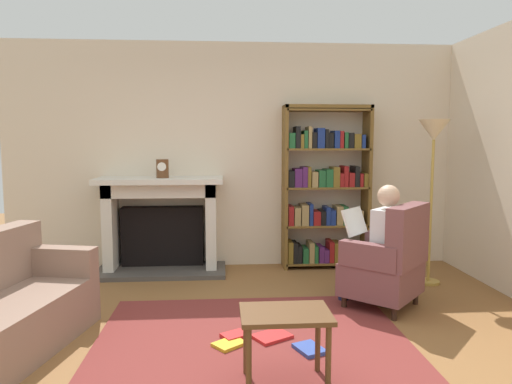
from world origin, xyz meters
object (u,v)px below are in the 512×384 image
at_px(fireplace, 162,222).
at_px(mantel_clock, 162,169).
at_px(armchair_reading, 388,263).
at_px(seated_reader, 377,240).
at_px(bookshelf, 325,190).
at_px(floor_lamp, 433,145).
at_px(side_table, 285,324).

bearing_deg(fireplace, mantel_clock, -71.15).
relative_size(armchair_reading, seated_reader, 0.85).
xyz_separation_m(bookshelf, floor_lamp, (0.98, -0.75, 0.55)).
distance_m(seated_reader, side_table, 1.76).
relative_size(fireplace, side_table, 2.64).
distance_m(fireplace, seated_reader, 2.52).
distance_m(mantel_clock, floor_lamp, 2.97).
distance_m(mantel_clock, seated_reader, 2.51).
xyz_separation_m(mantel_clock, armchair_reading, (2.19, -1.32, -0.79)).
height_order(seated_reader, side_table, seated_reader).
distance_m(mantel_clock, armchair_reading, 2.67).
distance_m(bookshelf, floor_lamp, 1.35).
distance_m(fireplace, floor_lamp, 3.15).
bearing_deg(side_table, armchair_reading, 49.42).
relative_size(bookshelf, armchair_reading, 2.01).
bearing_deg(side_table, seated_reader, 53.28).
bearing_deg(armchair_reading, seated_reader, -90.00).
bearing_deg(fireplace, armchair_reading, -32.58).
height_order(fireplace, mantel_clock, mantel_clock).
height_order(bookshelf, side_table, bookshelf).
bearing_deg(floor_lamp, fireplace, 166.22).
bearing_deg(mantel_clock, fireplace, 108.85).
height_order(fireplace, side_table, fireplace).
height_order(bookshelf, seated_reader, bookshelf).
xyz_separation_m(fireplace, bookshelf, (1.95, 0.03, 0.35)).
distance_m(armchair_reading, side_table, 1.73).
relative_size(mantel_clock, side_table, 0.38).
xyz_separation_m(armchair_reading, seated_reader, (-0.09, 0.08, 0.20)).
distance_m(fireplace, mantel_clock, 0.64).
height_order(mantel_clock, side_table, mantel_clock).
bearing_deg(armchair_reading, bookshelf, -126.64).
height_order(side_table, floor_lamp, floor_lamp).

